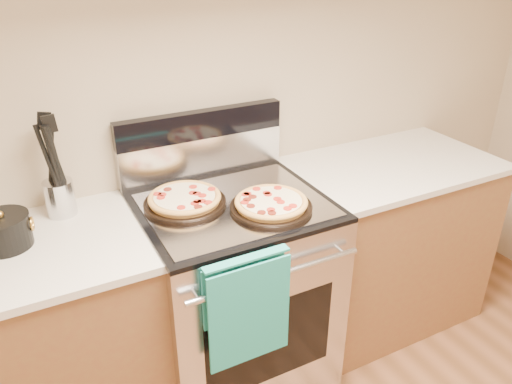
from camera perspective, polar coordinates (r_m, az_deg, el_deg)
name	(u,v)px	position (r m, az deg, el deg)	size (l,w,h in m)	color
wall_back	(195,79)	(2.19, -6.97, 12.71)	(4.00, 4.00, 0.00)	tan
range_body	(234,294)	(2.30, -2.49, -11.61)	(0.76, 0.68, 0.90)	#B7B7BC
oven_window	(270,342)	(2.07, 1.63, -16.75)	(0.56, 0.01, 0.40)	black
cooktop	(232,205)	(2.04, -2.75, -1.45)	(0.76, 0.68, 0.02)	black
backsplash_lower	(203,156)	(2.26, -6.13, 4.11)	(0.76, 0.06, 0.18)	silver
backsplash_upper	(201,124)	(2.21, -6.32, 7.70)	(0.76, 0.06, 0.12)	black
oven_handle	(277,275)	(1.82, 2.39, -9.50)	(0.03, 0.03, 0.70)	silver
dish_towel	(247,307)	(1.84, -1.02, -13.05)	(0.32, 0.05, 0.42)	#1D917C
foil_sheet	(235,205)	(2.01, -2.39, -1.49)	(0.70, 0.55, 0.01)	gray
cabinet_left	(24,359)	(2.21, -25.01, -16.91)	(1.00, 0.62, 0.88)	brown
cabinet_right	(382,244)	(2.73, 14.25, -5.80)	(1.00, 0.62, 0.88)	brown
countertop_right	(393,165)	(2.53, 15.40, 2.95)	(1.02, 0.64, 0.03)	beige
pepperoni_pizza_back	(185,200)	(2.02, -8.15, -0.88)	(0.33, 0.33, 0.04)	#C47E3B
pepperoni_pizza_front	(271,204)	(1.97, 1.74, -1.38)	(0.32, 0.32, 0.04)	#C47E3B
utensil_crock	(60,198)	(2.09, -21.48, -0.62)	(0.11, 0.11, 0.14)	silver
saucepan	(4,233)	(1.96, -26.82, -4.18)	(0.18, 0.18, 0.11)	black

